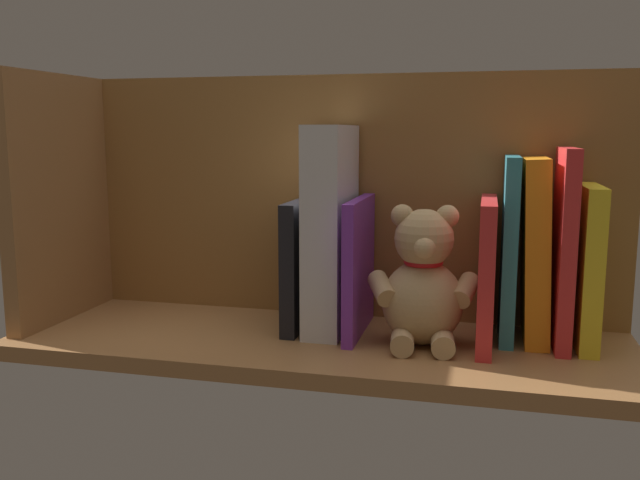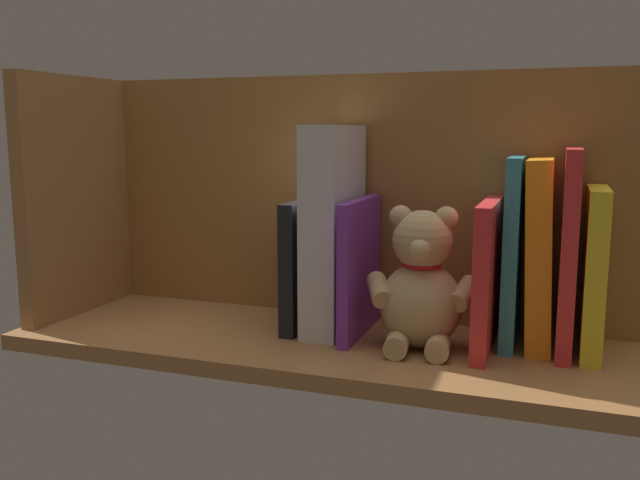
% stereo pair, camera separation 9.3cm
% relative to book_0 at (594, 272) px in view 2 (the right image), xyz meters
% --- Properties ---
extents(ground_plane, '(0.86, 0.30, 0.02)m').
position_rel_book_0_xyz_m(ground_plane, '(0.36, 0.05, -0.12)').
color(ground_plane, '#9E6B3D').
extents(shelf_back_panel, '(0.86, 0.02, 0.37)m').
position_rel_book_0_xyz_m(shelf_back_panel, '(0.36, -0.08, 0.08)').
color(shelf_back_panel, olive).
rests_on(shelf_back_panel, ground_plane).
extents(shelf_side_divider, '(0.02, 0.24, 0.37)m').
position_rel_book_0_xyz_m(shelf_side_divider, '(0.76, 0.05, 0.08)').
color(shelf_side_divider, '#9E6B3D').
rests_on(shelf_side_divider, ground_plane).
extents(book_0, '(0.03, 0.13, 0.22)m').
position_rel_book_0_xyz_m(book_0, '(0.00, 0.00, 0.00)').
color(book_0, yellow).
rests_on(book_0, ground_plane).
extents(book_1, '(0.02, 0.14, 0.26)m').
position_rel_book_0_xyz_m(book_1, '(0.03, 0.00, 0.02)').
color(book_1, red).
rests_on(book_1, ground_plane).
extents(book_2, '(0.04, 0.12, 0.25)m').
position_rel_book_0_xyz_m(book_2, '(0.07, -0.01, 0.02)').
color(book_2, orange).
rests_on(book_2, ground_plane).
extents(book_3, '(0.02, 0.12, 0.25)m').
position_rel_book_0_xyz_m(book_3, '(0.10, -0.01, 0.02)').
color(book_3, teal).
rests_on(book_3, ground_plane).
extents(book_4, '(0.02, 0.18, 0.20)m').
position_rel_book_0_xyz_m(book_4, '(0.13, 0.02, -0.01)').
color(book_4, red).
rests_on(book_4, ground_plane).
extents(teddy_bear, '(0.15, 0.13, 0.19)m').
position_rel_book_0_xyz_m(teddy_bear, '(0.21, 0.05, -0.02)').
color(teddy_bear, tan).
rests_on(teddy_bear, ground_plane).
extents(book_5, '(0.02, 0.17, 0.19)m').
position_rel_book_0_xyz_m(book_5, '(0.31, 0.02, -0.01)').
color(book_5, purple).
rests_on(book_5, ground_plane).
extents(dictionary_thick_white, '(0.05, 0.15, 0.29)m').
position_rel_book_0_xyz_m(dictionary_thick_white, '(0.35, 0.01, 0.04)').
color(dictionary_thick_white, silver).
rests_on(dictionary_thick_white, ground_plane).
extents(book_6, '(0.02, 0.15, 0.19)m').
position_rel_book_0_xyz_m(book_6, '(0.39, 0.01, -0.01)').
color(book_6, black).
rests_on(book_6, ground_plane).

